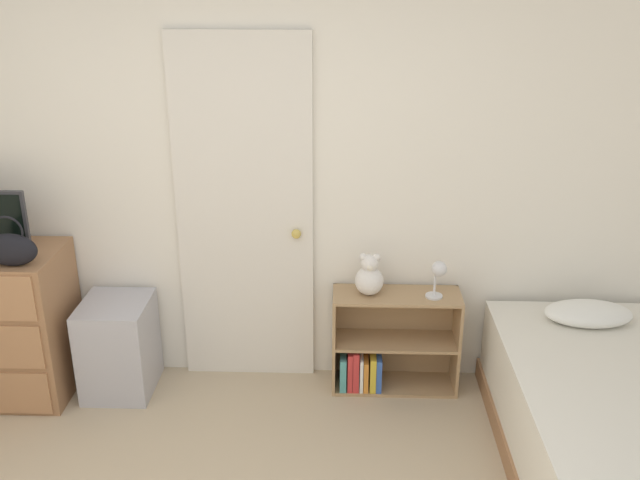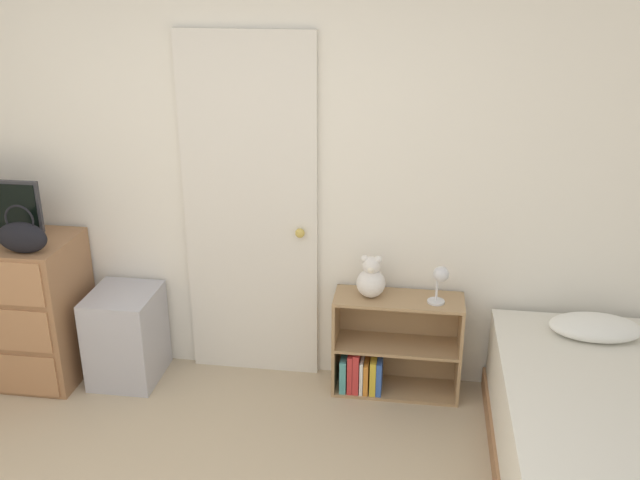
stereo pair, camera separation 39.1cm
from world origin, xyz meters
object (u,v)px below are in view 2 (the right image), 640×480
storage_bin (126,336)px  bed (617,457)px  dresser (8,308)px  bookshelf (386,352)px  teddy_bear (371,279)px  desk_lamp (440,278)px  handbag (22,237)px

storage_bin → bed: size_ratio=0.30×
dresser → bookshelf: size_ratio=1.21×
dresser → bed: size_ratio=0.47×
dresser → bookshelf: bearing=3.4°
teddy_bear → desk_lamp: size_ratio=1.12×
dresser → storage_bin: (0.72, 0.05, -0.16)m
desk_lamp → handbag: bearing=-173.5°
storage_bin → bookshelf: bearing=3.2°
handbag → teddy_bear: (1.92, 0.30, -0.27)m
handbag → bookshelf: handbag is taller
handbag → desk_lamp: size_ratio=1.28×
dresser → desk_lamp: bearing=2.0°
handbag → bed: 3.27m
storage_bin → teddy_bear: size_ratio=2.25×
bookshelf → teddy_bear: size_ratio=2.93×
desk_lamp → bed: size_ratio=0.12×
bookshelf → bed: (1.12, -0.82, 0.01)m
handbag → bookshelf: 2.18m
bed → storage_bin: bearing=164.8°
dresser → teddy_bear: dresser is taller
dresser → bookshelf: 2.31m
storage_bin → teddy_bear: teddy_bear is taller
bookshelf → teddy_bear: bearing=-176.1°
storage_bin → desk_lamp: desk_lamp is taller
desk_lamp → dresser: bearing=-178.0°
teddy_bear → storage_bin: bearing=-176.8°
storage_bin → desk_lamp: bearing=1.4°
desk_lamp → bookshelf: bearing=171.1°
bookshelf → desk_lamp: (0.29, -0.04, 0.52)m
bookshelf → desk_lamp: size_ratio=3.28×
teddy_bear → bed: size_ratio=0.13×
dresser → teddy_bear: bearing=3.4°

